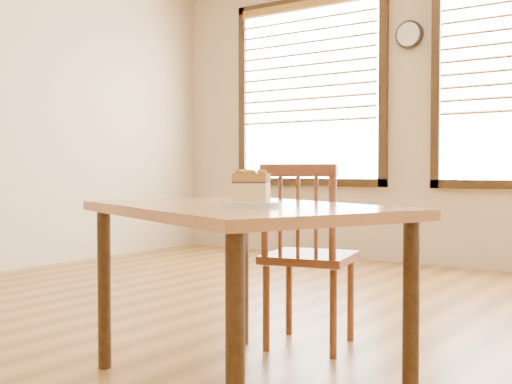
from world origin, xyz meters
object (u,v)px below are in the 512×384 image
cafe_table_main (240,227)px  cafe_chair_main (307,254)px  cake_slice (252,186)px  wall_clock (409,35)px  plate (251,204)px

cafe_table_main → cafe_chair_main: 0.72m
cafe_table_main → cake_slice: size_ratio=9.59×
cafe_chair_main → wall_clock: bearing=-90.2°
cake_slice → cafe_chair_main: bearing=81.6°
cafe_table_main → wall_clock: bearing=124.4°
cafe_chair_main → cake_slice: cafe_chair_main is taller
cafe_chair_main → cake_slice: 0.86m
cafe_chair_main → plate: size_ratio=4.06×
cafe_table_main → plate: 0.16m
wall_clock → cafe_chair_main: wall_clock is taller
cafe_table_main → plate: plate is taller
cafe_chair_main → plate: bearing=91.9°
cafe_table_main → plate: size_ratio=6.69×
cafe_table_main → cafe_chair_main: (-0.10, 0.69, -0.19)m
cafe_chair_main → plate: cafe_chair_main is taller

